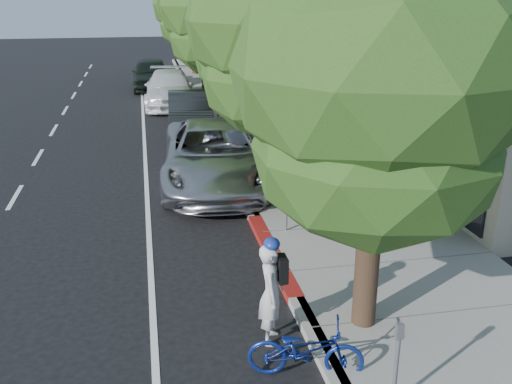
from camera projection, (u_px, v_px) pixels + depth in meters
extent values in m
plane|color=black|center=(283.00, 278.00, 11.40)|extent=(120.00, 120.00, 0.00)
cube|color=gray|center=(293.00, 158.00, 19.18)|extent=(4.60, 56.00, 0.15)
cube|color=#9E998E|center=(226.00, 162.00, 18.76)|extent=(0.30, 56.00, 0.15)
cube|color=maroon|center=(272.00, 253.00, 12.30)|extent=(0.32, 4.00, 0.15)
cube|color=tan|center=(385.00, 29.00, 28.57)|extent=(10.00, 36.00, 7.00)
cylinder|color=black|center=(367.00, 264.00, 9.30)|extent=(0.40, 0.40, 2.48)
ellipsoid|color=#264915|center=(376.00, 149.00, 8.64)|extent=(3.83, 3.83, 3.06)
ellipsoid|color=#264915|center=(382.00, 68.00, 8.23)|extent=(4.50, 4.50, 3.60)
cylinder|color=black|center=(281.00, 156.00, 14.80)|extent=(0.40, 0.40, 2.69)
ellipsoid|color=#264915|center=(283.00, 74.00, 14.08)|extent=(4.12, 4.12, 3.30)
ellipsoid|color=#264915|center=(283.00, 19.00, 13.64)|extent=(4.85, 4.85, 3.88)
cylinder|color=black|center=(242.00, 114.00, 20.38)|extent=(0.40, 0.40, 2.45)
ellipsoid|color=#264915|center=(241.00, 59.00, 19.72)|extent=(3.31, 3.31, 2.65)
ellipsoid|color=#264915|center=(241.00, 23.00, 19.32)|extent=(3.89, 3.89, 3.12)
cylinder|color=black|center=(219.00, 84.00, 25.88)|extent=(0.40, 0.40, 2.68)
ellipsoid|color=#264915|center=(218.00, 36.00, 25.16)|extent=(4.45, 4.45, 3.56)
ellipsoid|color=#264915|center=(218.00, 5.00, 24.72)|extent=(5.24, 5.24, 4.19)
cylinder|color=black|center=(205.00, 66.00, 31.40)|extent=(0.40, 0.40, 2.78)
ellipsoid|color=#264915|center=(204.00, 25.00, 30.65)|extent=(4.32, 4.32, 3.45)
cylinder|color=black|center=(195.00, 56.00, 36.97)|extent=(0.40, 0.40, 2.55)
ellipsoid|color=#264915|center=(193.00, 24.00, 36.29)|extent=(4.44, 4.44, 3.55)
ellipsoid|color=#264915|center=(193.00, 3.00, 35.87)|extent=(5.23, 5.23, 4.18)
imported|color=silver|center=(271.00, 294.00, 9.14)|extent=(0.55, 0.71, 1.72)
imported|color=navy|center=(306.00, 350.00, 8.41)|extent=(1.82, 1.05, 0.91)
imported|color=#AFAFB4|center=(215.00, 155.00, 16.56)|extent=(3.50, 6.65, 1.78)
imported|color=black|center=(190.00, 113.00, 22.56)|extent=(1.91, 4.87, 1.58)
imported|color=white|center=(169.00, 89.00, 27.76)|extent=(2.59, 5.75, 1.64)
imported|color=black|center=(151.00, 74.00, 32.22)|extent=(2.07, 5.04, 1.71)
imported|color=black|center=(323.00, 128.00, 18.88)|extent=(1.14, 1.08, 1.86)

